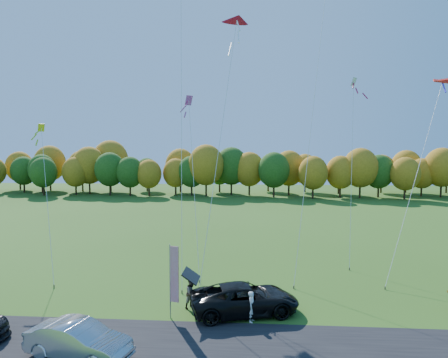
{
  "coord_description": "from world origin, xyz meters",
  "views": [
    {
      "loc": [
        1.98,
        -21.15,
        9.08
      ],
      "look_at": [
        0.0,
        6.0,
        7.0
      ],
      "focal_mm": 32.0,
      "sensor_mm": 36.0,
      "label": 1
    }
  ],
  "objects": [
    {
      "name": "ground",
      "position": [
        0.0,
        0.0,
        0.0
      ],
      "size": [
        160.0,
        160.0,
        0.0
      ],
      "primitive_type": "plane",
      "color": "#2B5115"
    },
    {
      "name": "asphalt_strip",
      "position": [
        0.0,
        -4.0,
        0.01
      ],
      "size": [
        90.0,
        6.0,
        0.01
      ],
      "primitive_type": "cube",
      "color": "black",
      "rests_on": "ground"
    },
    {
      "name": "tree_line",
      "position": [
        0.0,
        55.0,
        0.0
      ],
      "size": [
        116.0,
        12.0,
        10.0
      ],
      "primitive_type": null,
      "color": "#1E4711",
      "rests_on": "ground"
    },
    {
      "name": "black_suv",
      "position": [
        1.57,
        0.28,
        0.83
      ],
      "size": [
        6.46,
        4.18,
        1.66
      ],
      "primitive_type": "imported",
      "rotation": [
        0.0,
        0.0,
        1.83
      ],
      "color": "black",
      "rests_on": "ground"
    },
    {
      "name": "silver_sedan",
      "position": [
        -5.53,
        -4.95,
        0.78
      ],
      "size": [
        4.99,
        2.81,
        1.56
      ],
      "primitive_type": "imported",
      "rotation": [
        0.0,
        0.0,
        1.31
      ],
      "color": "#B1B0B5",
      "rests_on": "ground"
    },
    {
      "name": "person_tailgate_a",
      "position": [
        1.96,
        -0.78,
        0.81
      ],
      "size": [
        0.54,
        0.68,
        1.62
      ],
      "primitive_type": "imported",
      "rotation": [
        0.0,
        0.0,
        1.28
      ],
      "color": "white",
      "rests_on": "ground"
    },
    {
      "name": "person_tailgate_b",
      "position": [
        -1.47,
        0.83,
        0.85
      ],
      "size": [
        1.03,
        1.05,
        1.71
      ],
      "primitive_type": "imported",
      "rotation": [
        0.0,
        0.0,
        0.87
      ],
      "color": "gray",
      "rests_on": "ground"
    },
    {
      "name": "feather_flag",
      "position": [
        -2.21,
        -0.67,
        2.46
      ],
      "size": [
        0.52,
        0.18,
        4.03
      ],
      "color": "#999999",
      "rests_on": "ground"
    },
    {
      "name": "kite_delta_blue",
      "position": [
        -3.22,
        7.69,
        14.38
      ],
      "size": [
        3.51,
        10.08,
        28.23
      ],
      "color": "#4C3F33",
      "rests_on": "ground"
    },
    {
      "name": "kite_parafoil_orange",
      "position": [
        6.77,
        10.18,
        14.43
      ],
      "size": [
        5.94,
        12.16,
        29.17
      ],
      "color": "#4C3F33",
      "rests_on": "ground"
    },
    {
      "name": "kite_delta_red",
      "position": [
        -0.29,
        6.89,
        10.07
      ],
      "size": [
        3.17,
        8.84,
        20.36
      ],
      "color": "#4C3F33",
      "rests_on": "ground"
    },
    {
      "name": "kite_parafoil_rainbow",
      "position": [
        13.85,
        8.59,
        7.35
      ],
      "size": [
        7.98,
        8.3,
        14.98
      ],
      "color": "#4C3F33",
      "rests_on": "ground"
    },
    {
      "name": "kite_diamond_yellow",
      "position": [
        -13.06,
        6.79,
        5.49
      ],
      "size": [
        4.74,
        7.27,
        11.4
      ],
      "color": "#4C3F33",
      "rests_on": "ground"
    },
    {
      "name": "kite_diamond_white",
      "position": [
        9.98,
        11.83,
        7.64
      ],
      "size": [
        2.14,
        6.88,
        15.62
      ],
      "color": "#4C3F33",
      "rests_on": "ground"
    },
    {
      "name": "kite_diamond_pink",
      "position": [
        -2.37,
        7.82,
        6.62
      ],
      "size": [
        2.22,
        6.18,
        13.65
      ],
      "color": "#4C3F33",
      "rests_on": "ground"
    }
  ]
}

